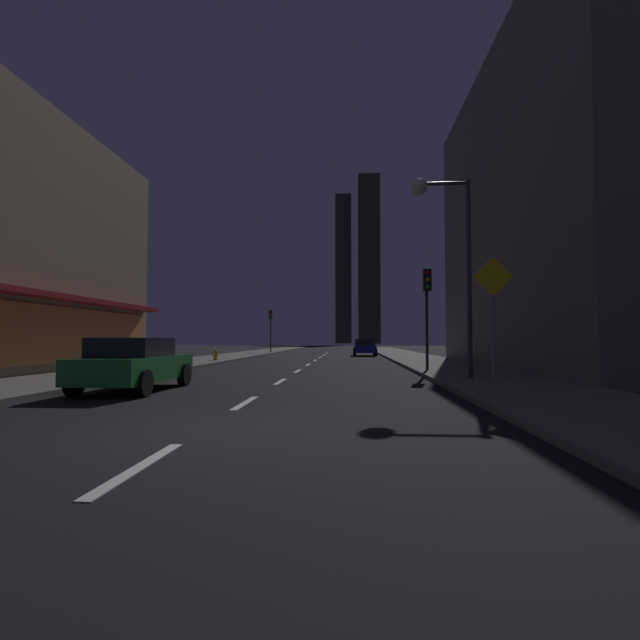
{
  "coord_description": "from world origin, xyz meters",
  "views": [
    {
      "loc": [
        2.3,
        -7.03,
        1.4
      ],
      "look_at": [
        0.0,
        29.24,
        2.92
      ],
      "focal_mm": 26.23,
      "sensor_mm": 36.0,
      "label": 1
    }
  ],
  "objects": [
    {
      "name": "ground_plane",
      "position": [
        0.0,
        32.0,
        -0.05
      ],
      "size": [
        78.0,
        136.0,
        0.1
      ],
      "primitive_type": "cube",
      "color": "black"
    },
    {
      "name": "traffic_light_near_right",
      "position": [
        5.5,
        12.41,
        3.19
      ],
      "size": [
        0.32,
        0.48,
        4.2
      ],
      "color": "#2D2D2D",
      "rests_on": "sidewalk_right"
    },
    {
      "name": "skyscraper_distant_tall",
      "position": [
        0.17,
        158.99,
        26.51
      ],
      "size": [
        5.64,
        6.1,
        53.02
      ],
      "primitive_type": "cube",
      "color": "#3A372C",
      "rests_on": "ground"
    },
    {
      "name": "car_parked_far",
      "position": [
        3.6,
        33.26,
        0.74
      ],
      "size": [
        1.98,
        4.24,
        1.45
      ],
      "color": "navy",
      "rests_on": "ground"
    },
    {
      "name": "car_parked_near",
      "position": [
        -3.6,
        5.46,
        0.74
      ],
      "size": [
        1.98,
        4.24,
        1.45
      ],
      "color": "#1E722D",
      "rests_on": "ground"
    },
    {
      "name": "building_apartment_right",
      "position": [
        14.5,
        16.0,
        7.61
      ],
      "size": [
        11.0,
        20.0,
        15.21
      ],
      "primitive_type": "cube",
      "color": "slate",
      "rests_on": "ground"
    },
    {
      "name": "sidewalk_right",
      "position": [
        7.0,
        32.0,
        0.07
      ],
      "size": [
        4.0,
        76.0,
        0.15
      ],
      "primitive_type": "cube",
      "color": "#605E59",
      "rests_on": "ground"
    },
    {
      "name": "street_lamp_right",
      "position": [
        5.38,
        8.39,
        5.07
      ],
      "size": [
        1.96,
        0.56,
        6.58
      ],
      "color": "#38383D",
      "rests_on": "sidewalk_right"
    },
    {
      "name": "fire_hydrant_far_left",
      "position": [
        -5.9,
        21.09,
        0.45
      ],
      "size": [
        0.42,
        0.3,
        0.65
      ],
      "color": "gold",
      "rests_on": "sidewalk_left"
    },
    {
      "name": "sidewalk_left",
      "position": [
        -7.0,
        32.0,
        0.07
      ],
      "size": [
        4.0,
        76.0,
        0.15
      ],
      "primitive_type": "cube",
      "color": "#605E59",
      "rests_on": "ground"
    },
    {
      "name": "lane_marking_center",
      "position": [
        0.0,
        18.8,
        0.01
      ],
      "size": [
        0.16,
        43.8,
        0.01
      ],
      "color": "silver",
      "rests_on": "ground"
    },
    {
      "name": "pedestrian_crossing_sign",
      "position": [
        5.6,
        3.91,
        2.02
      ],
      "size": [
        0.91,
        0.08,
        3.15
      ],
      "color": "slate",
      "rests_on": "sidewalk_right"
    },
    {
      "name": "skyscraper_distant_mid",
      "position": [
        8.93,
        151.19,
        28.41
      ],
      "size": [
        7.2,
        8.62,
        56.82
      ],
      "primitive_type": "cube",
      "color": "#322F25",
      "rests_on": "ground"
    },
    {
      "name": "traffic_light_far_left",
      "position": [
        -5.5,
        38.66,
        3.19
      ],
      "size": [
        0.32,
        0.48,
        4.2
      ],
      "color": "#2D2D2D",
      "rests_on": "sidewalk_left"
    }
  ]
}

